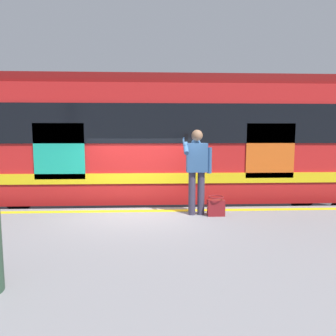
{
  "coord_description": "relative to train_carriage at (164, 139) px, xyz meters",
  "views": [
    {
      "loc": [
        -0.26,
        6.59,
        2.62
      ],
      "look_at": [
        -0.55,
        0.3,
        1.91
      ],
      "focal_mm": 33.02,
      "sensor_mm": 36.0,
      "label": 1
    }
  ],
  "objects": [
    {
      "name": "train_carriage",
      "position": [
        0.0,
        0.0,
        0.0
      ],
      "size": [
        13.83,
        2.87,
        3.83
      ],
      "color": "red",
      "rests_on": "ground"
    },
    {
      "name": "track_rail_near",
      "position": [
        0.55,
        0.71,
        -2.37
      ],
      "size": [
        22.35,
        0.08,
        0.16
      ],
      "primitive_type": "cube",
      "color": "slate",
      "rests_on": "ground"
    },
    {
      "name": "handbag",
      "position": [
        -0.92,
        2.62,
        -1.26
      ],
      "size": [
        0.33,
        0.3,
        0.39
      ],
      "color": "maroon",
      "rests_on": "platform"
    },
    {
      "name": "safety_line",
      "position": [
        0.55,
        2.19,
        -1.44
      ],
      "size": [
        16.85,
        0.16,
        0.01
      ],
      "primitive_type": "cube",
      "color": "yellow",
      "rests_on": "platform"
    },
    {
      "name": "platform",
      "position": [
        0.55,
        4.38,
        -1.95
      ],
      "size": [
        17.19,
        4.98,
        1.01
      ],
      "primitive_type": "cube",
      "color": "gray",
      "rests_on": "ground"
    },
    {
      "name": "track_rail_far",
      "position": [
        0.55,
        -0.72,
        -2.37
      ],
      "size": [
        22.35,
        0.08,
        0.16
      ],
      "primitive_type": "cube",
      "color": "slate",
      "rests_on": "ground"
    },
    {
      "name": "passenger",
      "position": [
        -0.55,
        2.5,
        -0.45
      ],
      "size": [
        0.57,
        0.55,
        1.68
      ],
      "color": "#383347",
      "rests_on": "platform"
    },
    {
      "name": "ground_plane",
      "position": [
        0.55,
        1.89,
        -2.45
      ],
      "size": [
        25.79,
        25.79,
        0.0
      ],
      "primitive_type": "plane",
      "color": "#3D3D3F"
    }
  ]
}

